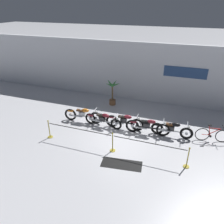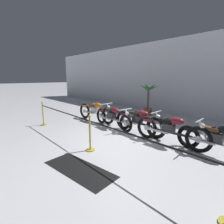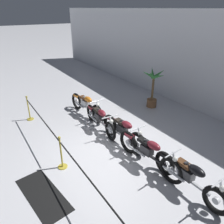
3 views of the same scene
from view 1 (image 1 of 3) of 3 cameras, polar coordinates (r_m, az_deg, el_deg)
name	(u,v)px [view 1 (image 1 of 3)]	position (r m, az deg, el deg)	size (l,w,h in m)	color
ground_plane	(121,134)	(12.24, 2.46, -5.86)	(120.00, 120.00, 0.00)	silver
back_wall	(144,73)	(15.93, 8.27, 10.15)	(28.00, 0.29, 4.20)	white
motorcycle_orange_0	(83,115)	(13.35, -7.57, -0.73)	(2.41, 0.62, 0.96)	black
motorcycle_maroon_1	(103,120)	(12.76, -2.34, -2.00)	(2.36, 0.62, 0.92)	black
motorcycle_maroon_2	(125,122)	(12.53, 3.32, -2.52)	(2.26, 0.62, 0.96)	black
motorcycle_maroon_3	(148,126)	(12.19, 9.33, -3.73)	(2.45, 0.62, 0.96)	black
motorcycle_black_4	(172,129)	(12.26, 15.38, -4.37)	(2.26, 0.62, 0.93)	black
bicycle	(212,135)	(12.61, 24.75, -5.42)	(1.74, 0.50, 0.98)	black
potted_palm_left_of_row	(112,93)	(15.39, 0.10, 4.96)	(1.15, 0.95, 1.82)	brown
stanchion_far_left	(88,134)	(11.04, -6.31, -5.74)	(7.19, 0.28, 1.05)	gold
stanchion_mid_left	(113,145)	(10.80, 0.15, -8.55)	(0.28, 0.28, 1.05)	gold
stanchion_mid_right	(187,160)	(10.41, 19.07, -11.86)	(0.28, 0.28, 1.05)	gold
floor_banner	(122,164)	(10.23, 2.51, -13.44)	(1.85, 0.74, 0.01)	black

